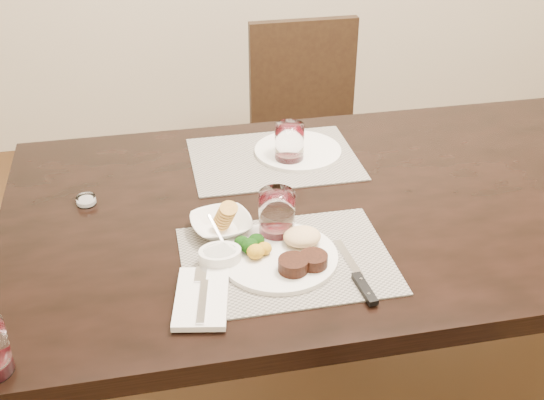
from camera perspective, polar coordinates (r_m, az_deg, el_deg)
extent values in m
plane|color=#442D16|center=(2.26, 8.73, -16.06)|extent=(4.50, 4.50, 0.00)
cube|color=black|center=(1.80, 10.56, -0.20)|extent=(2.00, 1.00, 0.05)
cube|color=black|center=(2.26, -16.94, -5.27)|extent=(0.08, 0.08, 0.70)
cube|color=black|center=(2.64, 3.45, 3.84)|extent=(0.42, 0.42, 0.04)
cube|color=black|center=(2.57, 0.41, -2.81)|extent=(0.04, 0.04, 0.41)
cube|color=black|center=(2.66, 8.03, -1.90)|extent=(0.04, 0.04, 0.41)
cube|color=black|center=(2.87, -1.08, 1.16)|extent=(0.04, 0.04, 0.41)
cube|color=black|center=(2.95, 5.82, 1.87)|extent=(0.04, 0.04, 0.41)
cube|color=black|center=(2.71, 2.59, 10.28)|extent=(0.42, 0.04, 0.45)
cube|color=gray|center=(1.51, 1.22, -5.05)|extent=(0.46, 0.34, 0.00)
cube|color=gray|center=(1.92, 0.16, 3.46)|extent=(0.46, 0.34, 0.00)
cylinder|color=silver|center=(1.51, 0.56, -4.77)|extent=(0.26, 0.26, 0.01)
cylinder|color=black|center=(1.45, 1.79, -5.44)|extent=(0.07, 0.07, 0.03)
cylinder|color=black|center=(1.47, 3.49, -5.03)|extent=(0.06, 0.06, 0.03)
ellipsoid|color=tan|center=(1.53, 2.53, -3.08)|extent=(0.09, 0.07, 0.04)
ellipsoid|color=#0F3B0B|center=(1.51, -1.90, -3.83)|extent=(0.04, 0.04, 0.03)
ellipsoid|color=#C09318|center=(1.49, -1.38, -4.33)|extent=(0.04, 0.04, 0.03)
cube|color=silver|center=(1.40, -5.91, -8.15)|extent=(0.14, 0.20, 0.01)
cube|color=white|center=(1.38, -5.83, -8.43)|extent=(0.04, 0.13, 0.01)
cube|color=white|center=(1.45, -5.97, -6.21)|extent=(0.03, 0.05, 0.00)
cube|color=white|center=(1.52, 6.39, -4.85)|extent=(0.03, 0.14, 0.00)
cube|color=black|center=(1.43, 7.76, -7.36)|extent=(0.03, 0.10, 0.01)
imported|color=silver|center=(1.60, -4.27, -2.09)|extent=(0.16, 0.16, 0.03)
cylinder|color=#C58A3E|center=(1.59, -4.31, -1.38)|extent=(0.04, 0.05, 0.04)
cylinder|color=silver|center=(1.49, -4.36, -4.78)|extent=(0.09, 0.09, 0.04)
cylinder|color=#0C3610|center=(1.49, -4.38, -4.41)|extent=(0.07, 0.07, 0.01)
cube|color=white|center=(1.52, -4.73, -2.40)|extent=(0.01, 0.06, 0.04)
cylinder|color=white|center=(1.56, 0.40, -1.22)|extent=(0.08, 0.08, 0.11)
cylinder|color=#38050A|center=(1.58, 0.39, -2.54)|extent=(0.07, 0.07, 0.03)
cylinder|color=silver|center=(1.95, 2.18, 4.14)|extent=(0.25, 0.25, 0.01)
cylinder|color=white|center=(1.88, 1.46, 4.76)|extent=(0.08, 0.08, 0.11)
cylinder|color=#38050A|center=(1.90, 1.45, 3.63)|extent=(0.07, 0.07, 0.03)
cylinder|color=white|center=(1.77, -15.28, -0.04)|extent=(0.05, 0.05, 0.02)
cylinder|color=white|center=(1.77, -15.26, -0.18)|extent=(0.04, 0.04, 0.01)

